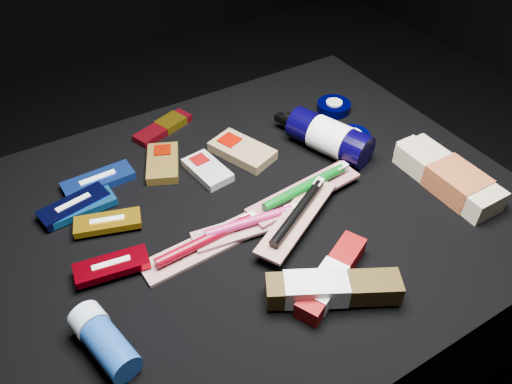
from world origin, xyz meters
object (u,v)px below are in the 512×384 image
lotion_bottle (329,137)px  toothpaste_carton_red (330,280)px  deodorant_stick (104,340)px  bodywash_bottle (449,178)px

lotion_bottle → toothpaste_carton_red: size_ratio=1.28×
lotion_bottle → deodorant_stick: lotion_bottle is taller
bodywash_bottle → deodorant_stick: size_ratio=1.78×
lotion_bottle → deodorant_stick: bearing=-178.6°
lotion_bottle → toothpaste_carton_red: bearing=-146.2°
lotion_bottle → bodywash_bottle: lotion_bottle is taller
bodywash_bottle → toothpaste_carton_red: size_ratio=1.28×
lotion_bottle → toothpaste_carton_red: (-0.21, -0.28, -0.02)m
bodywash_bottle → toothpaste_carton_red: bearing=-168.1°
lotion_bottle → bodywash_bottle: (0.13, -0.21, -0.01)m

